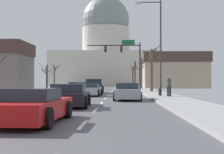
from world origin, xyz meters
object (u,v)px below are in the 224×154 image
(sedan_near_02, at_px, (90,90))
(sedan_oncoming_01, at_px, (73,85))
(sedan_near_00, at_px, (125,87))
(bicycle_parked, at_px, (160,92))
(pickup_truck_near_01, at_px, (94,87))
(pedestrian_00, at_px, (169,85))
(sedan_near_03, at_px, (127,92))
(street_lamp_right, at_px, (157,40))
(sedan_near_04, at_px, (70,96))
(signal_gantry, at_px, (125,54))
(sedan_near_05, at_px, (31,106))
(sedan_oncoming_00, at_px, (83,86))

(sedan_near_02, xyz_separation_m, sedan_oncoming_01, (-6.92, 35.95, -0.01))
(sedan_near_00, bearing_deg, bicycle_parked, -79.99)
(sedan_oncoming_01, distance_m, bicycle_parked, 40.41)
(sedan_near_02, relative_size, sedan_oncoming_01, 0.95)
(sedan_near_00, distance_m, pickup_truck_near_01, 7.32)
(pedestrian_00, relative_size, bicycle_parked, 0.95)
(sedan_near_03, height_order, sedan_oncoming_01, sedan_near_03)
(sedan_near_02, bearing_deg, street_lamp_right, -20.90)
(sedan_near_04, bearing_deg, signal_gantry, 83.24)
(pickup_truck_near_01, bearing_deg, sedan_near_03, -74.97)
(sedan_near_05, bearing_deg, sedan_oncoming_00, 94.59)
(sedan_near_02, relative_size, sedan_near_03, 0.98)
(signal_gantry, height_order, pickup_truck_near_01, signal_gantry)
(street_lamp_right, distance_m, sedan_near_02, 7.89)
(sedan_near_03, distance_m, sedan_near_05, 13.51)
(pickup_truck_near_01, height_order, bicycle_parked, pickup_truck_near_01)
(signal_gantry, relative_size, bicycle_parked, 4.47)
(sedan_near_02, relative_size, sedan_oncoming_00, 1.02)
(street_lamp_right, height_order, sedan_oncoming_00, street_lamp_right)
(bicycle_parked, bearing_deg, street_lamp_right, -156.12)
(sedan_near_03, bearing_deg, pickup_truck_near_01, 105.03)
(sedan_near_02, height_order, sedan_near_03, sedan_near_03)
(signal_gantry, height_order, sedan_near_04, signal_gantry)
(sedan_near_02, height_order, pedestrian_00, pedestrian_00)
(bicycle_parked, bearing_deg, sedan_oncoming_01, 109.12)
(street_lamp_right, relative_size, sedan_oncoming_01, 1.75)
(sedan_near_05, bearing_deg, pickup_truck_near_01, 90.24)
(street_lamp_right, distance_m, sedan_near_04, 12.74)
(sedan_near_00, relative_size, pedestrian_00, 2.67)
(street_lamp_right, height_order, sedan_oncoming_01, street_lamp_right)
(sedan_near_03, relative_size, sedan_near_04, 1.00)
(signal_gantry, xyz_separation_m, sedan_near_02, (-3.64, -16.91, -4.78))
(sedan_oncoming_00, bearing_deg, bicycle_parked, -70.17)
(sedan_near_04, height_order, bicycle_parked, sedan_near_04)
(pickup_truck_near_01, bearing_deg, pedestrian_00, -55.26)
(pickup_truck_near_01, xyz_separation_m, sedan_near_05, (0.11, -26.43, -0.20))
(signal_gantry, height_order, street_lamp_right, street_lamp_right)
(sedan_near_02, xyz_separation_m, sedan_near_03, (3.38, -6.29, 0.01))
(pickup_truck_near_01, xyz_separation_m, sedan_oncoming_01, (-6.72, 28.86, -0.17))
(signal_gantry, distance_m, sedan_near_04, 30.19)
(sedan_near_05, xyz_separation_m, sedan_oncoming_00, (-3.60, 44.88, 0.03))
(pedestrian_00, bearing_deg, sedan_oncoming_01, 109.50)
(sedan_near_04, distance_m, pedestrian_00, 11.66)
(sedan_near_03, relative_size, sedan_near_05, 0.97)
(pickup_truck_near_01, distance_m, bicycle_parked, 11.38)
(sedan_oncoming_00, xyz_separation_m, bicycle_parked, (10.01, -27.77, -0.08))
(pedestrian_00, bearing_deg, pickup_truck_near_01, 124.74)
(pickup_truck_near_01, distance_m, sedan_near_03, 13.85)
(pedestrian_00, bearing_deg, sedan_oncoming_00, 110.31)
(street_lamp_right, xyz_separation_m, pickup_truck_near_01, (-6.30, 9.42, -4.26))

